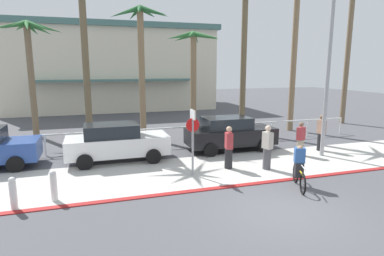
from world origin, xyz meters
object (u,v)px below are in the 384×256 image
stop_sign_bike_lane (193,133)px  bollard_0 (54,185)px  pedestrian_1 (229,149)px  palm_tree_1 (29,46)px  palm_tree_3 (141,41)px  pedestrian_0 (301,140)px  palm_tree_4 (194,59)px  palm_tree_6 (296,22)px  car_white_1 (116,142)px  palm_tree_5 (244,21)px  bollard_1 (13,193)px  palm_tree_2 (82,10)px  palm_tree_7 (350,22)px  pedestrian_2 (321,134)px  streetlight_curb (332,64)px  cyclist_yellow_0 (299,168)px  car_black_2 (230,133)px  pedestrian_3 (267,149)px

stop_sign_bike_lane → bollard_0: (-4.85, -1.02, -1.16)m
pedestrian_1 → palm_tree_1: bearing=132.6°
palm_tree_3 → pedestrian_0: size_ratio=4.68×
palm_tree_4 → pedestrian_1: bearing=-95.3°
palm_tree_6 → car_white_1: palm_tree_6 is taller
stop_sign_bike_lane → car_white_1: (-2.63, 2.85, -0.81)m
stop_sign_bike_lane → palm_tree_5: (5.54, 7.08, 5.20)m
bollard_0 → palm_tree_4: palm_tree_4 is taller
bollard_1 → palm_tree_6: (14.82, 8.07, 6.39)m
palm_tree_6 → palm_tree_3: bearing=176.5°
palm_tree_3 → palm_tree_4: (2.97, -0.42, -1.01)m
palm_tree_2 → pedestrian_1: palm_tree_2 is taller
palm_tree_7 → palm_tree_4: bearing=-175.2°
palm_tree_5 → pedestrian_2: size_ratio=5.19×
bollard_0 → pedestrian_2: size_ratio=0.55×
palm_tree_5 → palm_tree_7: bearing=5.5°
bollard_0 → palm_tree_5: palm_tree_5 is taller
bollard_1 → pedestrian_2: size_ratio=0.55×
palm_tree_1 → car_white_1: 9.06m
stop_sign_bike_lane → palm_tree_4: bearing=71.9°
palm_tree_4 → pedestrian_1: 7.57m
palm_tree_2 → palm_tree_6: 12.69m
palm_tree_6 → palm_tree_7: (5.31, 1.17, 0.33)m
streetlight_curb → cyclist_yellow_0: 5.78m
bollard_0 → palm_tree_1: bearing=100.5°
bollard_1 → palm_tree_7: size_ratio=0.10×
pedestrian_0 → stop_sign_bike_lane: bearing=-168.3°
bollard_0 → pedestrian_0: size_ratio=0.62×
palm_tree_4 → car_black_2: 5.34m
streetlight_curb → palm_tree_5: palm_tree_5 is taller
streetlight_curb → cyclist_yellow_0: (-3.52, -2.87, -3.58)m
stop_sign_bike_lane → palm_tree_6: (8.91, 6.74, 5.23)m
palm_tree_4 → pedestrian_1: size_ratio=3.48×
bollard_0 → pedestrian_1: 6.66m
cyclist_yellow_0 → pedestrian_1: 3.02m
car_white_1 → cyclist_yellow_0: (5.79, -5.11, -0.18)m
palm_tree_3 → pedestrian_0: 10.12m
car_black_2 → pedestrian_1: bearing=-114.7°
streetlight_curb → car_white_1: 10.15m
car_white_1 → palm_tree_7: bearing=16.7°
stop_sign_bike_lane → cyclist_yellow_0: bearing=-35.5°
streetlight_curb → palm_tree_5: (-1.13, 6.47, 2.60)m
palm_tree_3 → pedestrian_3: 9.67m
bollard_0 → cyclist_yellow_0: cyclist_yellow_0 is taller
bollard_1 → palm_tree_5: 15.57m
palm_tree_2 → car_white_1: bearing=-75.1°
palm_tree_4 → palm_tree_7: size_ratio=0.64×
palm_tree_1 → car_white_1: size_ratio=1.53×
pedestrian_0 → pedestrian_2: pedestrian_2 is taller
palm_tree_7 → cyclist_yellow_0: (-11.06, -10.17, -6.54)m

